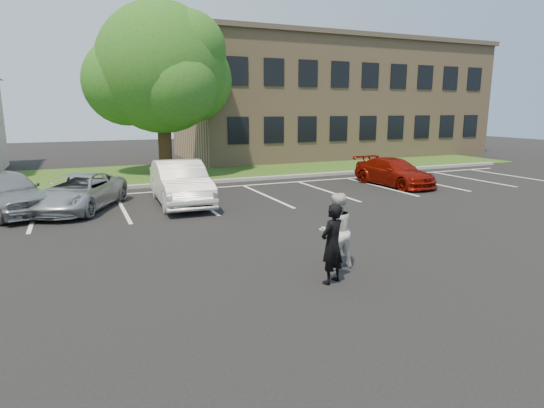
{
  "coord_description": "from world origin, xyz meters",
  "views": [
    {
      "loc": [
        -4.23,
        -8.69,
        3.48
      ],
      "look_at": [
        0.0,
        1.0,
        1.25
      ],
      "focal_mm": 30.0,
      "sensor_mm": 36.0,
      "label": 1
    }
  ],
  "objects_px": {
    "car_silver_west": "(6,192)",
    "car_silver_minivan": "(78,192)",
    "car_white_sedan": "(180,183)",
    "car_red_compact": "(394,172)",
    "man_black_suit": "(332,244)",
    "tree": "(163,71)",
    "man_white_shirt": "(336,231)",
    "office_building": "(330,99)"
  },
  "relations": [
    {
      "from": "man_black_suit",
      "to": "car_silver_minivan",
      "type": "height_order",
      "value": "man_black_suit"
    },
    {
      "from": "car_silver_minivan",
      "to": "man_white_shirt",
      "type": "bearing_deg",
      "value": -33.12
    },
    {
      "from": "tree",
      "to": "man_white_shirt",
      "type": "xyz_separation_m",
      "value": [
        0.57,
        -16.28,
        -4.5
      ]
    },
    {
      "from": "car_white_sedan",
      "to": "car_silver_minivan",
      "type": "bearing_deg",
      "value": 175.77
    },
    {
      "from": "car_red_compact",
      "to": "office_building",
      "type": "bearing_deg",
      "value": 65.5
    },
    {
      "from": "man_black_suit",
      "to": "office_building",
      "type": "bearing_deg",
      "value": -144.03
    },
    {
      "from": "office_building",
      "to": "car_white_sedan",
      "type": "bearing_deg",
      "value": -136.05
    },
    {
      "from": "car_silver_west",
      "to": "car_silver_minivan",
      "type": "bearing_deg",
      "value": -32.65
    },
    {
      "from": "man_black_suit",
      "to": "car_red_compact",
      "type": "relative_size",
      "value": 0.39
    },
    {
      "from": "man_black_suit",
      "to": "car_silver_west",
      "type": "xyz_separation_m",
      "value": [
        -6.77,
        9.64,
        -0.07
      ]
    },
    {
      "from": "car_white_sedan",
      "to": "car_red_compact",
      "type": "relative_size",
      "value": 1.14
    },
    {
      "from": "tree",
      "to": "office_building",
      "type": "bearing_deg",
      "value": 24.25
    },
    {
      "from": "man_white_shirt",
      "to": "car_white_sedan",
      "type": "bearing_deg",
      "value": -81.36
    },
    {
      "from": "car_silver_west",
      "to": "car_silver_minivan",
      "type": "height_order",
      "value": "car_silver_west"
    },
    {
      "from": "office_building",
      "to": "man_black_suit",
      "type": "distance_m",
      "value": 27.08
    },
    {
      "from": "office_building",
      "to": "man_black_suit",
      "type": "height_order",
      "value": "office_building"
    },
    {
      "from": "man_black_suit",
      "to": "car_white_sedan",
      "type": "bearing_deg",
      "value": -106.68
    },
    {
      "from": "car_red_compact",
      "to": "car_silver_west",
      "type": "bearing_deg",
      "value": 172.88
    },
    {
      "from": "office_building",
      "to": "car_white_sedan",
      "type": "height_order",
      "value": "office_building"
    },
    {
      "from": "man_white_shirt",
      "to": "car_silver_west",
      "type": "height_order",
      "value": "man_white_shirt"
    },
    {
      "from": "man_white_shirt",
      "to": "car_red_compact",
      "type": "bearing_deg",
      "value": -136.81
    },
    {
      "from": "man_black_suit",
      "to": "car_silver_west",
      "type": "relative_size",
      "value": 0.37
    },
    {
      "from": "man_black_suit",
      "to": "man_white_shirt",
      "type": "height_order",
      "value": "man_white_shirt"
    },
    {
      "from": "man_black_suit",
      "to": "car_white_sedan",
      "type": "relative_size",
      "value": 0.34
    },
    {
      "from": "car_silver_minivan",
      "to": "man_black_suit",
      "type": "bearing_deg",
      "value": -37.67
    },
    {
      "from": "tree",
      "to": "car_red_compact",
      "type": "bearing_deg",
      "value": -41.44
    },
    {
      "from": "office_building",
      "to": "car_silver_west",
      "type": "height_order",
      "value": "office_building"
    },
    {
      "from": "man_black_suit",
      "to": "tree",
      "type": "bearing_deg",
      "value": -113.42
    },
    {
      "from": "man_black_suit",
      "to": "car_silver_minivan",
      "type": "xyz_separation_m",
      "value": [
        -4.57,
        9.39,
        -0.2
      ]
    },
    {
      "from": "office_building",
      "to": "car_silver_minivan",
      "type": "relative_size",
      "value": 5.01
    },
    {
      "from": "car_silver_west",
      "to": "car_silver_minivan",
      "type": "relative_size",
      "value": 0.98
    },
    {
      "from": "car_red_compact",
      "to": "man_black_suit",
      "type": "bearing_deg",
      "value": -139.3
    },
    {
      "from": "car_red_compact",
      "to": "tree",
      "type": "bearing_deg",
      "value": 133.07
    },
    {
      "from": "man_white_shirt",
      "to": "car_silver_minivan",
      "type": "distance_m",
      "value": 10.06
    },
    {
      "from": "office_building",
      "to": "man_black_suit",
      "type": "bearing_deg",
      "value": -120.48
    },
    {
      "from": "man_black_suit",
      "to": "car_silver_west",
      "type": "distance_m",
      "value": 11.78
    },
    {
      "from": "tree",
      "to": "car_white_sedan",
      "type": "height_order",
      "value": "tree"
    },
    {
      "from": "man_white_shirt",
      "to": "car_red_compact",
      "type": "height_order",
      "value": "man_white_shirt"
    },
    {
      "from": "office_building",
      "to": "man_white_shirt",
      "type": "xyz_separation_m",
      "value": [
        -13.1,
        -22.44,
        -3.31
      ]
    },
    {
      "from": "tree",
      "to": "man_black_suit",
      "type": "distance_m",
      "value": 17.6
    },
    {
      "from": "man_white_shirt",
      "to": "car_silver_minivan",
      "type": "relative_size",
      "value": 0.38
    },
    {
      "from": "tree",
      "to": "car_red_compact",
      "type": "xyz_separation_m",
      "value": [
        8.85,
        -7.82,
        -4.73
      ]
    }
  ]
}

